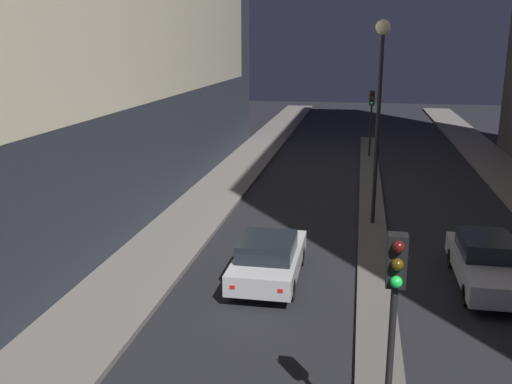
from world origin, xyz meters
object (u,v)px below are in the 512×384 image
object	(u,v)px
car_left_lane	(268,258)
car_right_lane	(487,263)
traffic_light_mid	(372,108)
street_lamp	(380,81)
traffic_light_near	(394,297)

from	to	relation	value
car_left_lane	car_right_lane	size ratio (longest dim) A/B	0.95
traffic_light_mid	street_lamp	world-z (taller)	street_lamp
traffic_light_near	traffic_light_mid	size ratio (longest dim) A/B	1.00
street_lamp	traffic_light_mid	bearing A→B (deg)	90.00
street_lamp	car_left_lane	distance (m)	8.58
traffic_light_near	street_lamp	xyz separation A→B (m)	(0.00, 13.61, 2.60)
traffic_light_mid	car_right_lane	bearing A→B (deg)	-80.41
traffic_light_near	street_lamp	world-z (taller)	street_lamp
car_left_lane	car_right_lane	world-z (taller)	car_right_lane
street_lamp	car_right_lane	bearing A→B (deg)	-58.46
street_lamp	car_right_lane	world-z (taller)	street_lamp
car_right_lane	car_left_lane	bearing A→B (deg)	-173.32
traffic_light_near	car_left_lane	world-z (taller)	traffic_light_near
traffic_light_near	street_lamp	distance (m)	13.86
traffic_light_near	street_lamp	size ratio (longest dim) A/B	0.52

